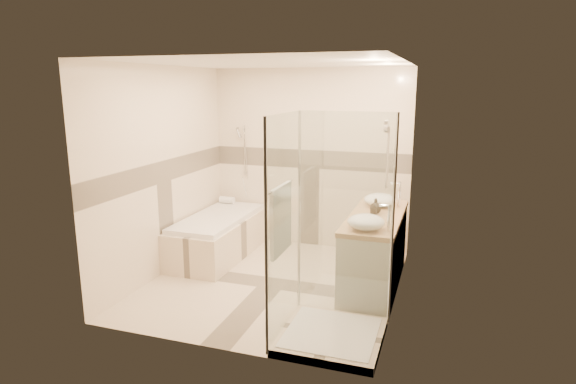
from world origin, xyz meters
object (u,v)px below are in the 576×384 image
(vanity, at_px, (375,251))
(vessel_sink_near, at_px, (380,200))
(bathtub, at_px, (218,234))
(amenity_bottle_a, at_px, (374,210))
(amenity_bottle_b, at_px, (376,206))
(vessel_sink_far, at_px, (366,222))
(shower_enclosure, at_px, (322,284))

(vanity, bearing_deg, vessel_sink_near, 92.74)
(bathtub, xyz_separation_m, vessel_sink_near, (2.13, 0.07, 0.62))
(vessel_sink_near, xyz_separation_m, amenity_bottle_a, (0.00, -0.48, -0.01))
(vanity, bearing_deg, amenity_bottle_b, 105.62)
(vessel_sink_far, xyz_separation_m, amenity_bottle_b, (0.00, 0.65, 0.01))
(vessel_sink_far, relative_size, amenity_bottle_a, 2.73)
(vessel_sink_near, bearing_deg, shower_enclosure, -99.18)
(bathtub, relative_size, amenity_bottle_b, 10.13)
(shower_enclosure, relative_size, amenity_bottle_b, 12.16)
(vanity, relative_size, vessel_sink_near, 4.28)
(bathtub, distance_m, vanity, 2.18)
(amenity_bottle_b, bearing_deg, shower_enclosure, -101.49)
(shower_enclosure, distance_m, amenity_bottle_a, 1.30)
(bathtub, height_order, vessel_sink_near, vessel_sink_near)
(vanity, bearing_deg, shower_enclosure, -102.97)
(vessel_sink_far, height_order, amenity_bottle_a, vessel_sink_far)
(vessel_sink_far, distance_m, amenity_bottle_a, 0.52)
(shower_enclosure, distance_m, vessel_sink_far, 0.85)
(shower_enclosure, height_order, amenity_bottle_b, shower_enclosure)
(shower_enclosure, height_order, amenity_bottle_a, shower_enclosure)
(bathtub, distance_m, shower_enclosure, 2.47)
(bathtub, xyz_separation_m, shower_enclosure, (1.86, -1.62, 0.20))
(bathtub, relative_size, vanity, 1.05)
(shower_enclosure, bearing_deg, vessel_sink_far, 68.41)
(vanity, relative_size, vessel_sink_far, 4.28)
(shower_enclosure, relative_size, amenity_bottle_a, 14.71)
(bathtub, height_order, vanity, vanity)
(vessel_sink_near, relative_size, vessel_sink_far, 1.00)
(vessel_sink_near, relative_size, amenity_bottle_a, 2.73)
(vessel_sink_near, height_order, amenity_bottle_a, vessel_sink_near)
(amenity_bottle_a, bearing_deg, vessel_sink_far, -90.00)
(bathtub, bearing_deg, vessel_sink_far, -23.61)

